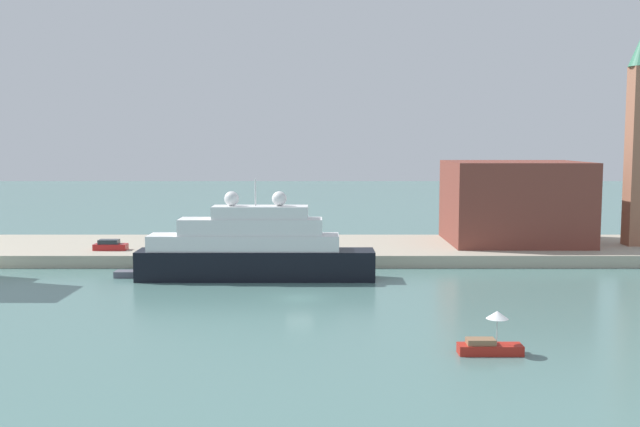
{
  "coord_description": "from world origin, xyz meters",
  "views": [
    {
      "loc": [
        1.95,
        -68.28,
        14.83
      ],
      "look_at": [
        2.04,
        6.0,
        7.42
      ],
      "focal_mm": 41.28,
      "sensor_mm": 36.0,
      "label": 1
    }
  ],
  "objects_px": {
    "large_yacht": "(252,250)",
    "parked_car": "(109,246)",
    "person_figure": "(148,247)",
    "small_motorboat": "(489,341)",
    "mooring_bollard": "(280,252)",
    "work_barge": "(144,274)",
    "harbor_building": "(513,202)",
    "bell_tower": "(639,130)"
  },
  "relations": [
    {
      "from": "parked_car",
      "to": "person_figure",
      "type": "distance_m",
      "value": 6.22
    },
    {
      "from": "harbor_building",
      "to": "parked_car",
      "type": "bearing_deg",
      "value": -172.45
    },
    {
      "from": "work_barge",
      "to": "mooring_bollard",
      "type": "height_order",
      "value": "mooring_bollard"
    },
    {
      "from": "small_motorboat",
      "to": "harbor_building",
      "type": "bearing_deg",
      "value": 73.47
    },
    {
      "from": "parked_car",
      "to": "person_figure",
      "type": "height_order",
      "value": "person_figure"
    },
    {
      "from": "harbor_building",
      "to": "person_figure",
      "type": "height_order",
      "value": "harbor_building"
    },
    {
      "from": "mooring_bollard",
      "to": "small_motorboat",
      "type": "bearing_deg",
      "value": -65.02
    },
    {
      "from": "small_motorboat",
      "to": "harbor_building",
      "type": "height_order",
      "value": "harbor_building"
    },
    {
      "from": "small_motorboat",
      "to": "harbor_building",
      "type": "relative_size",
      "value": 0.26
    },
    {
      "from": "large_yacht",
      "to": "parked_car",
      "type": "distance_m",
      "value": 21.71
    },
    {
      "from": "work_barge",
      "to": "parked_car",
      "type": "distance_m",
      "value": 12.04
    },
    {
      "from": "harbor_building",
      "to": "person_figure",
      "type": "bearing_deg",
      "value": -167.83
    },
    {
      "from": "small_motorboat",
      "to": "mooring_bollard",
      "type": "bearing_deg",
      "value": 114.98
    },
    {
      "from": "person_figure",
      "to": "mooring_bollard",
      "type": "relative_size",
      "value": 2.44
    },
    {
      "from": "small_motorboat",
      "to": "harbor_building",
      "type": "xyz_separation_m",
      "value": [
        13.59,
        45.77,
        5.88
      ]
    },
    {
      "from": "parked_car",
      "to": "mooring_bollard",
      "type": "distance_m",
      "value": 21.41
    },
    {
      "from": "small_motorboat",
      "to": "person_figure",
      "type": "relative_size",
      "value": 2.5
    },
    {
      "from": "bell_tower",
      "to": "mooring_bollard",
      "type": "distance_m",
      "value": 47.81
    },
    {
      "from": "harbor_building",
      "to": "mooring_bollard",
      "type": "xyz_separation_m",
      "value": [
        -30.0,
        -10.54,
        -4.94
      ]
    },
    {
      "from": "bell_tower",
      "to": "person_figure",
      "type": "height_order",
      "value": "bell_tower"
    },
    {
      "from": "small_motorboat",
      "to": "parked_car",
      "type": "relative_size",
      "value": 1.11
    },
    {
      "from": "small_motorboat",
      "to": "mooring_bollard",
      "type": "distance_m",
      "value": 38.88
    },
    {
      "from": "large_yacht",
      "to": "small_motorboat",
      "type": "height_order",
      "value": "large_yacht"
    },
    {
      "from": "small_motorboat",
      "to": "work_barge",
      "type": "xyz_separation_m",
      "value": [
        -30.96,
        29.02,
        -0.56
      ]
    },
    {
      "from": "work_barge",
      "to": "mooring_bollard",
      "type": "distance_m",
      "value": 15.88
    },
    {
      "from": "small_motorboat",
      "to": "work_barge",
      "type": "distance_m",
      "value": 42.44
    },
    {
      "from": "mooring_bollard",
      "to": "person_figure",
      "type": "bearing_deg",
      "value": 177.46
    },
    {
      "from": "bell_tower",
      "to": "parked_car",
      "type": "relative_size",
      "value": 6.75
    },
    {
      "from": "work_barge",
      "to": "mooring_bollard",
      "type": "relative_size",
      "value": 8.7
    },
    {
      "from": "work_barge",
      "to": "bell_tower",
      "type": "distance_m",
      "value": 63.14
    },
    {
      "from": "small_motorboat",
      "to": "work_barge",
      "type": "bearing_deg",
      "value": 136.85
    },
    {
      "from": "person_figure",
      "to": "large_yacht",
      "type": "bearing_deg",
      "value": -32.18
    },
    {
      "from": "person_figure",
      "to": "mooring_bollard",
      "type": "xyz_separation_m",
      "value": [
        15.67,
        -0.69,
        -0.46
      ]
    },
    {
      "from": "large_yacht",
      "to": "harbor_building",
      "type": "distance_m",
      "value": 37.44
    },
    {
      "from": "parked_car",
      "to": "mooring_bollard",
      "type": "bearing_deg",
      "value": -10.14
    },
    {
      "from": "large_yacht",
      "to": "parked_car",
      "type": "bearing_deg",
      "value": 148.55
    },
    {
      "from": "large_yacht",
      "to": "small_motorboat",
      "type": "distance_m",
      "value": 33.66
    },
    {
      "from": "harbor_building",
      "to": "person_figure",
      "type": "xyz_separation_m",
      "value": [
        -45.67,
        -9.85,
        -4.48
      ]
    },
    {
      "from": "bell_tower",
      "to": "person_figure",
      "type": "bearing_deg",
      "value": -173.08
    },
    {
      "from": "large_yacht",
      "to": "small_motorboat",
      "type": "relative_size",
      "value": 5.69
    },
    {
      "from": "work_barge",
      "to": "parked_car",
      "type": "relative_size",
      "value": 1.59
    },
    {
      "from": "large_yacht",
      "to": "mooring_bollard",
      "type": "height_order",
      "value": "large_yacht"
    }
  ]
}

